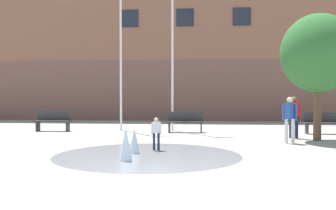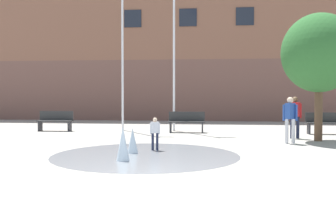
{
  "view_description": "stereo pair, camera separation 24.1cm",
  "coord_description": "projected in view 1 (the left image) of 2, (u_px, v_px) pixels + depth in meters",
  "views": [
    {
      "loc": [
        1.12,
        -6.93,
        1.69
      ],
      "look_at": [
        -0.12,
        6.99,
        1.3
      ],
      "focal_mm": 42.0,
      "sensor_mm": 36.0,
      "label": 1
    },
    {
      "loc": [
        1.36,
        -6.91,
        1.69
      ],
      "look_at": [
        -0.12,
        6.99,
        1.3
      ],
      "focal_mm": 42.0,
      "sensor_mm": 36.0,
      "label": 2
    }
  ],
  "objects": [
    {
      "name": "library_building",
      "position": [
        187.0,
        57.0,
        27.56
      ],
      "size": [
        36.0,
        6.05,
        8.6
      ],
      "color": "brown",
      "rests_on": "ground"
    },
    {
      "name": "ground_plane",
      "position": [
        140.0,
        188.0,
        7.05
      ],
      "size": [
        100.0,
        100.0,
        0.0
      ],
      "primitive_type": "plane",
      "color": "#9E998E"
    },
    {
      "name": "teen_by_trashcan",
      "position": [
        290.0,
        116.0,
        13.46
      ],
      "size": [
        0.5,
        0.38,
        1.59
      ],
      "rotation": [
        0.0,
        0.0,
        0.8
      ],
      "color": "silver",
      "rests_on": "ground"
    },
    {
      "name": "adult_watching",
      "position": [
        294.0,
        114.0,
        14.99
      ],
      "size": [
        0.5,
        0.37,
        1.59
      ],
      "rotation": [
        0.0,
        0.0,
        -0.68
      ],
      "color": "#1E233D",
      "rests_on": "ground"
    },
    {
      "name": "park_bench_left_of_flagpoles",
      "position": [
        185.0,
        121.0,
        17.32
      ],
      "size": [
        1.6,
        0.44,
        0.91
      ],
      "color": "#28282D",
      "rests_on": "ground"
    },
    {
      "name": "splash_fountain",
      "position": [
        140.0,
        149.0,
        10.65
      ],
      "size": [
        5.17,
        5.17,
        0.87
      ],
      "color": "gray",
      "rests_on": "ground"
    },
    {
      "name": "park_bench_far_left",
      "position": [
        53.0,
        121.0,
        17.89
      ],
      "size": [
        1.6,
        0.44,
        0.91
      ],
      "color": "#28282D",
      "rests_on": "ground"
    },
    {
      "name": "flagpole_right",
      "position": [
        173.0,
        30.0,
        17.99
      ],
      "size": [
        0.8,
        0.1,
        8.76
      ],
      "color": "silver",
      "rests_on": "ground"
    },
    {
      "name": "child_running",
      "position": [
        156.0,
        131.0,
        11.75
      ],
      "size": [
        0.31,
        0.22,
        0.99
      ],
      "rotation": [
        0.0,
        0.0,
        -2.59
      ],
      "color": "#1E233D",
      "rests_on": "ground"
    },
    {
      "name": "flagpole_left",
      "position": [
        121.0,
        29.0,
        18.2
      ],
      "size": [
        0.8,
        0.1,
        8.92
      ],
      "color": "silver",
      "rests_on": "ground"
    },
    {
      "name": "park_bench_far_right",
      "position": [
        323.0,
        123.0,
        16.67
      ],
      "size": [
        1.6,
        0.44,
        0.91
      ],
      "color": "#28282D",
      "rests_on": "ground"
    },
    {
      "name": "street_tree_near_building",
      "position": [
        318.0,
        54.0,
        14.15
      ],
      "size": [
        2.67,
        2.67,
        4.59
      ],
      "color": "brown",
      "rests_on": "ground"
    }
  ]
}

